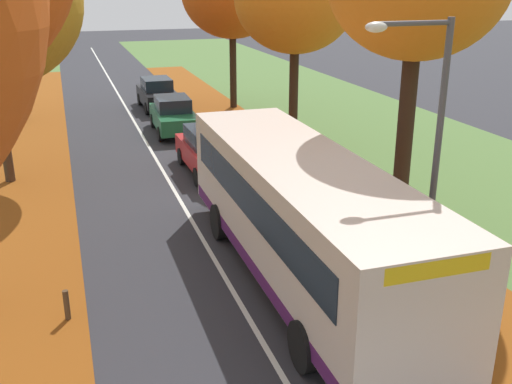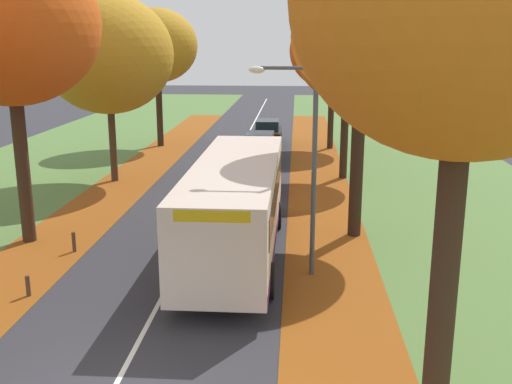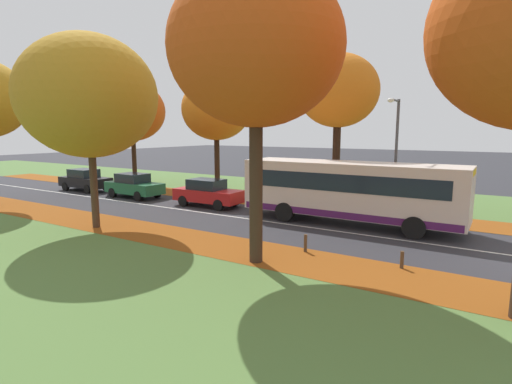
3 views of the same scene
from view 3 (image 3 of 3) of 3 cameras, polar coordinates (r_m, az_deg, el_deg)
The scene contains 16 objects.
leaf_litter_left at distance 17.63m, azimuth -12.36°, elevation -6.11°, with size 2.80×60.00×0.00m, color #8C4714.
grass_verge_right at distance 31.88m, azimuth -2.77°, elevation 0.71°, with size 12.00×90.00×0.01m, color #517538.
leaf_litter_right at distance 24.87m, azimuth 2.58°, elevation -1.57°, with size 2.80×60.00×0.00m, color #8C4714.
road_centre_line at distance 24.97m, azimuth -14.88°, elevation -1.84°, with size 0.12×80.00×0.01m, color silver.
tree_left_near at distance 13.48m, azimuth -0.01°, elevation 19.91°, with size 5.66×5.66×9.66m.
tree_left_mid at distance 19.72m, azimuth -22.83°, elevation 12.46°, with size 6.07×6.07×8.71m.
tree_right_near at distance 23.91m, azimuth 11.66°, elevation 13.89°, with size 4.62×4.62×8.81m.
tree_right_mid at distance 28.48m, azimuth -5.70°, elevation 11.70°, with size 4.82×4.82×8.13m.
tree_right_far at distance 34.05m, azimuth -17.30°, elevation 10.93°, with size 5.25×5.25×8.36m.
bollard_third at distance 14.06m, azimuth 20.13°, elevation -9.10°, with size 0.12×0.12×0.58m, color #4C3823.
bollard_fourth at distance 15.04m, azimuth 7.08°, elevation -7.28°, with size 0.12×0.12×0.67m, color #4C3823.
streetlamp_right at distance 20.94m, azimuth 19.22°, elevation 6.27°, with size 1.89×0.28×6.00m.
bus at distance 19.58m, azimuth 13.27°, elevation 0.40°, with size 2.70×10.41×2.98m.
car_red_lead at distance 23.88m, azimuth -6.86°, elevation -0.11°, with size 1.83×4.22×1.62m.
car_green_following at distance 28.06m, azimuth -17.04°, elevation 0.89°, with size 1.89×4.25×1.62m.
car_black_third_in_line at distance 32.50m, azimuth -23.23°, elevation 1.60°, with size 1.81×4.21×1.62m.
Camera 3 is at (-16.73, 2.01, 4.48)m, focal length 28.00 mm.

